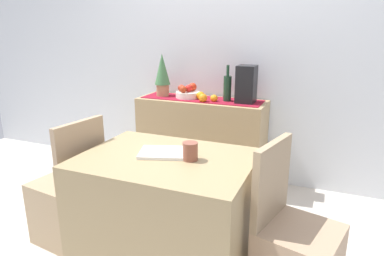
{
  "coord_description": "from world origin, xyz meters",
  "views": [
    {
      "loc": [
        0.95,
        -2.04,
        1.47
      ],
      "look_at": [
        -0.05,
        0.39,
        0.7
      ],
      "focal_mm": 32.05,
      "sensor_mm": 36.0,
      "label": 1
    }
  ],
  "objects_px": {
    "wine_bottle": "(227,88)",
    "chair_near_window": "(70,205)",
    "open_book": "(163,153)",
    "coffee_cup": "(190,151)",
    "sideboard_console": "(201,141)",
    "coffee_maker": "(246,84)",
    "dining_table": "(167,213)",
    "fruit_bowl": "(188,95)",
    "potted_plant": "(162,74)"
  },
  "relations": [
    {
      "from": "coffee_maker",
      "to": "dining_table",
      "type": "relative_size",
      "value": 0.33
    },
    {
      "from": "wine_bottle",
      "to": "coffee_maker",
      "type": "distance_m",
      "value": 0.18
    },
    {
      "from": "sideboard_console",
      "to": "wine_bottle",
      "type": "distance_m",
      "value": 0.59
    },
    {
      "from": "sideboard_console",
      "to": "coffee_maker",
      "type": "distance_m",
      "value": 0.72
    },
    {
      "from": "open_book",
      "to": "coffee_cup",
      "type": "height_order",
      "value": "coffee_cup"
    },
    {
      "from": "fruit_bowl",
      "to": "potted_plant",
      "type": "relative_size",
      "value": 0.55
    },
    {
      "from": "fruit_bowl",
      "to": "wine_bottle",
      "type": "distance_m",
      "value": 0.4
    },
    {
      "from": "fruit_bowl",
      "to": "coffee_cup",
      "type": "height_order",
      "value": "fruit_bowl"
    },
    {
      "from": "dining_table",
      "to": "coffee_cup",
      "type": "height_order",
      "value": "coffee_cup"
    },
    {
      "from": "chair_near_window",
      "to": "coffee_maker",
      "type": "bearing_deg",
      "value": 54.02
    },
    {
      "from": "sideboard_console",
      "to": "fruit_bowl",
      "type": "height_order",
      "value": "fruit_bowl"
    },
    {
      "from": "coffee_maker",
      "to": "potted_plant",
      "type": "bearing_deg",
      "value": -180.0
    },
    {
      "from": "sideboard_console",
      "to": "coffee_maker",
      "type": "relative_size",
      "value": 3.63
    },
    {
      "from": "fruit_bowl",
      "to": "chair_near_window",
      "type": "distance_m",
      "value": 1.46
    },
    {
      "from": "fruit_bowl",
      "to": "potted_plant",
      "type": "xyz_separation_m",
      "value": [
        -0.27,
        -0.0,
        0.19
      ]
    },
    {
      "from": "open_book",
      "to": "coffee_cup",
      "type": "distance_m",
      "value": 0.19
    },
    {
      "from": "coffee_maker",
      "to": "coffee_cup",
      "type": "height_order",
      "value": "coffee_maker"
    },
    {
      "from": "wine_bottle",
      "to": "coffee_cup",
      "type": "distance_m",
      "value": 1.28
    },
    {
      "from": "potted_plant",
      "to": "open_book",
      "type": "distance_m",
      "value": 1.42
    },
    {
      "from": "dining_table",
      "to": "coffee_cup",
      "type": "xyz_separation_m",
      "value": [
        0.15,
        0.01,
        0.42
      ]
    },
    {
      "from": "fruit_bowl",
      "to": "potted_plant",
      "type": "height_order",
      "value": "potted_plant"
    },
    {
      "from": "coffee_cup",
      "to": "chair_near_window",
      "type": "xyz_separation_m",
      "value": [
        -0.92,
        -0.02,
        -0.53
      ]
    },
    {
      "from": "wine_bottle",
      "to": "open_book",
      "type": "relative_size",
      "value": 1.18
    },
    {
      "from": "wine_bottle",
      "to": "coffee_cup",
      "type": "height_order",
      "value": "wine_bottle"
    },
    {
      "from": "fruit_bowl",
      "to": "potted_plant",
      "type": "distance_m",
      "value": 0.33
    },
    {
      "from": "dining_table",
      "to": "open_book",
      "type": "height_order",
      "value": "open_book"
    },
    {
      "from": "fruit_bowl",
      "to": "wine_bottle",
      "type": "height_order",
      "value": "wine_bottle"
    },
    {
      "from": "dining_table",
      "to": "fruit_bowl",
      "type": "bearing_deg",
      "value": 107.57
    },
    {
      "from": "coffee_cup",
      "to": "open_book",
      "type": "bearing_deg",
      "value": 172.23
    },
    {
      "from": "wine_bottle",
      "to": "chair_near_window",
      "type": "bearing_deg",
      "value": -120.58
    },
    {
      "from": "chair_near_window",
      "to": "wine_bottle",
      "type": "bearing_deg",
      "value": 59.42
    },
    {
      "from": "potted_plant",
      "to": "coffee_cup",
      "type": "height_order",
      "value": "potted_plant"
    },
    {
      "from": "sideboard_console",
      "to": "fruit_bowl",
      "type": "relative_size",
      "value": 5.27
    },
    {
      "from": "wine_bottle",
      "to": "dining_table",
      "type": "relative_size",
      "value": 0.33
    },
    {
      "from": "wine_bottle",
      "to": "sideboard_console",
      "type": "bearing_deg",
      "value": 180.0
    },
    {
      "from": "coffee_maker",
      "to": "coffee_cup",
      "type": "distance_m",
      "value": 1.28
    },
    {
      "from": "dining_table",
      "to": "coffee_cup",
      "type": "distance_m",
      "value": 0.45
    },
    {
      "from": "open_book",
      "to": "dining_table",
      "type": "bearing_deg",
      "value": -65.42
    },
    {
      "from": "sideboard_console",
      "to": "coffee_cup",
      "type": "relative_size",
      "value": 11.49
    },
    {
      "from": "wine_bottle",
      "to": "coffee_maker",
      "type": "relative_size",
      "value": 0.99
    },
    {
      "from": "potted_plant",
      "to": "open_book",
      "type": "relative_size",
      "value": 1.48
    },
    {
      "from": "open_book",
      "to": "fruit_bowl",
      "type": "bearing_deg",
      "value": 88.14
    },
    {
      "from": "sideboard_console",
      "to": "coffee_cup",
      "type": "distance_m",
      "value": 1.38
    },
    {
      "from": "sideboard_console",
      "to": "potted_plant",
      "type": "distance_m",
      "value": 0.75
    },
    {
      "from": "potted_plant",
      "to": "coffee_cup",
      "type": "distance_m",
      "value": 1.53
    },
    {
      "from": "dining_table",
      "to": "open_book",
      "type": "xyz_separation_m",
      "value": [
        -0.04,
        0.04,
        0.38
      ]
    },
    {
      "from": "coffee_maker",
      "to": "chair_near_window",
      "type": "bearing_deg",
      "value": -125.98
    },
    {
      "from": "fruit_bowl",
      "to": "dining_table",
      "type": "distance_m",
      "value": 1.43
    },
    {
      "from": "fruit_bowl",
      "to": "dining_table",
      "type": "bearing_deg",
      "value": -72.43
    },
    {
      "from": "fruit_bowl",
      "to": "coffee_cup",
      "type": "bearing_deg",
      "value": -66.33
    }
  ]
}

